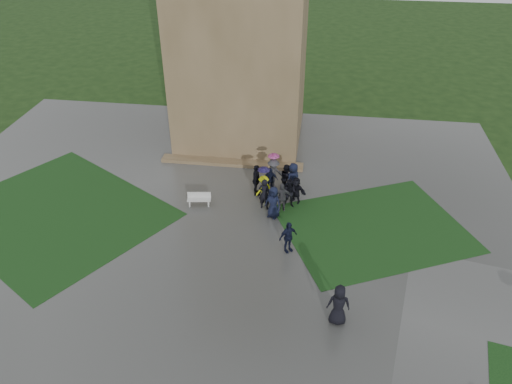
# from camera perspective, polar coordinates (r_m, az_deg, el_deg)

# --- Properties ---
(ground) EXTENTS (120.00, 120.00, 0.00)m
(ground) POSITION_cam_1_polar(r_m,az_deg,el_deg) (23.33, -7.39, -9.81)
(ground) COLOR black
(plaza) EXTENTS (34.00, 34.00, 0.02)m
(plaza) POSITION_cam_1_polar(r_m,az_deg,el_deg) (24.76, -6.27, -6.69)
(plaza) COLOR #3C3C39
(plaza) RESTS_ON ground
(lawn_inset_left) EXTENTS (14.10, 13.46, 0.01)m
(lawn_inset_left) POSITION_cam_1_polar(r_m,az_deg,el_deg) (29.18, -21.83, -2.29)
(lawn_inset_left) COLOR black
(lawn_inset_left) RESTS_ON plaza
(lawn_inset_right) EXTENTS (11.12, 10.15, 0.01)m
(lawn_inset_right) POSITION_cam_1_polar(r_m,az_deg,el_deg) (26.75, 13.30, -4.03)
(lawn_inset_right) COLOR black
(lawn_inset_right) RESTS_ON plaza
(tower) EXTENTS (8.00, 8.00, 18.00)m
(tower) POSITION_cam_1_polar(r_m,az_deg,el_deg) (32.52, -1.76, 21.04)
(tower) COLOR brown
(tower) RESTS_ON ground
(tower_plinth) EXTENTS (9.00, 0.80, 0.22)m
(tower_plinth) POSITION_cam_1_polar(r_m,az_deg,el_deg) (31.62, -2.77, 3.38)
(tower_plinth) COLOR brown
(tower_plinth) RESTS_ON plaza
(bench) EXTENTS (1.34, 0.58, 0.75)m
(bench) POSITION_cam_1_polar(r_m,az_deg,el_deg) (27.75, -6.52, -0.79)
(bench) COLOR silver
(bench) RESTS_ON plaza
(visitor_cluster) EXTENTS (3.35, 3.97, 2.42)m
(visitor_cluster) POSITION_cam_1_polar(r_m,az_deg,el_deg) (27.75, 2.46, 0.87)
(visitor_cluster) COLOR black
(visitor_cluster) RESTS_ON plaza
(pedestrian_mid) EXTENTS (1.13, 1.06, 1.69)m
(pedestrian_mid) POSITION_cam_1_polar(r_m,az_deg,el_deg) (24.13, 3.69, -5.15)
(pedestrian_mid) COLOR black
(pedestrian_mid) RESTS_ON plaza
(pedestrian_near) EXTENTS (0.96, 0.67, 1.93)m
(pedestrian_near) POSITION_cam_1_polar(r_m,az_deg,el_deg) (20.88, 9.42, -12.59)
(pedestrian_near) COLOR black
(pedestrian_near) RESTS_ON plaza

